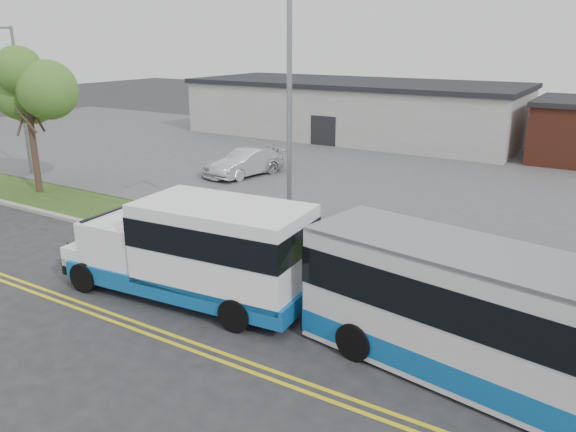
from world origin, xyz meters
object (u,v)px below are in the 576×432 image
Objects in this scene: shuttle_bus at (201,248)px; parked_car_a at (247,163)px; transit_bus at (543,336)px; streetlight_far at (19,95)px; pedestrian at (176,215)px; tree_west at (26,90)px; streetlight_near at (288,108)px; parked_car_b at (243,162)px.

parked_car_a is (-7.94, 13.25, -0.79)m from shuttle_bus.
transit_bus is (9.27, -0.06, -0.08)m from shuttle_bus.
streetlight_far is at bearing -142.24° from parked_car_a.
streetlight_far reaches higher than pedestrian.
transit_bus reaches higher than pedestrian.
pedestrian is at bearing -7.11° from tree_west.
streetlight_near reaches higher than shuttle_bus.
streetlight_near is 0.84× the size of transit_bus.
streetlight_near is at bearing -8.05° from streetlight_far.
shuttle_bus is (18.76, -7.15, -2.85)m from streetlight_far.
transit_bus reaches higher than parked_car_a.
parked_car_b is (6.50, 8.41, -4.32)m from tree_west.
transit_bus is at bearing -26.60° from streetlight_near.
shuttle_bus is 15.72m from parked_car_b.
streetlight_near is 13.07m from parked_car_b.
streetlight_near reaches higher than transit_bus.
transit_bus is 2.31× the size of parked_car_b.
streetlight_far reaches higher than shuttle_bus.
tree_west reaches higher than shuttle_bus.
streetlight_near is 1.95× the size of parked_car_b.
streetlight_far is at bearing 154.23° from shuttle_bus.
shuttle_bus is 1.81× the size of parked_car_a.
shuttle_bus is at bearing -50.70° from parked_car_a.
transit_bus is (9.04, -4.53, -3.69)m from streetlight_near.
streetlight_far is 1.78× the size of parked_car_a.
parked_car_a is at bearing -71.68° from pedestrian.
parked_car_a is 0.93× the size of parked_car_b.
parked_car_a is at bearing 151.44° from transit_bus.
streetlight_near is 19.20m from streetlight_far.
streetlight_far is 15.25m from pedestrian.
shuttle_bus is at bearing -20.86° from streetlight_far.
streetlight_far is 1.64× the size of parked_car_b.
parked_car_a is at bearing 5.64° from parked_car_b.
parked_car_a is (-17.22, 13.31, -0.70)m from transit_bus.
shuttle_bus is at bearing -35.19° from parked_car_b.
parked_car_b is (-8.50, 8.89, -4.43)m from streetlight_near.
pedestrian is (10.42, -1.30, -4.17)m from tree_west.
tree_west is 11.57m from parked_car_a.
parked_car_b is at bearing 116.84° from shuttle_bus.
transit_bus is at bearing 162.60° from pedestrian.
parked_car_a is at bearing 29.41° from streetlight_far.
tree_west reaches higher than parked_car_a.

